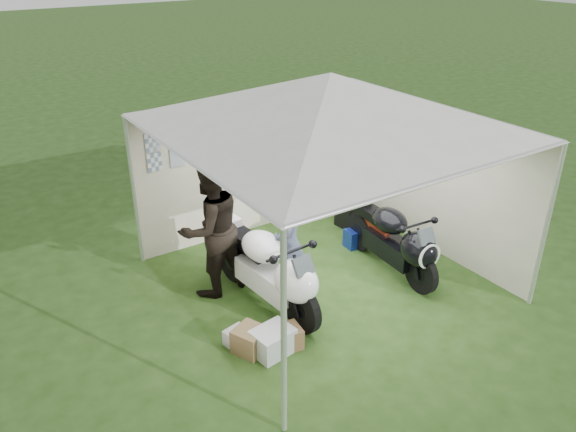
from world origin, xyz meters
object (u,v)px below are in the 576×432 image
canopy_tent (328,106)px  crate_0 (273,341)px  person_dark_jacket (211,228)px  crate_2 (237,337)px  motorcycle_white (270,268)px  person_blue_jacket (289,243)px  crate_1 (250,340)px  paddock_stand (357,237)px  motorcycle_black (395,239)px  crate_3 (284,338)px  equipment_box (352,213)px

canopy_tent → crate_0: canopy_tent is taller
canopy_tent → person_dark_jacket: canopy_tent is taller
crate_2 → canopy_tent: bearing=18.8°
motorcycle_white → person_blue_jacket: person_blue_jacket is taller
crate_0 → crate_1: bearing=141.2°
paddock_stand → crate_1: crate_1 is taller
motorcycle_black → crate_0: 2.55m
paddock_stand → crate_0: size_ratio=0.82×
motorcycle_white → crate_0: (-0.47, -0.81, -0.44)m
person_blue_jacket → crate_3: person_blue_jacket is taller
crate_2 → paddock_stand: bearing=21.4°
paddock_stand → equipment_box: equipment_box is taller
person_dark_jacket → crate_0: 1.79m
paddock_stand → person_dark_jacket: (-2.50, 0.12, 0.83)m
canopy_tent → person_dark_jacket: (-1.44, 0.63, -1.60)m
paddock_stand → person_blue_jacket: (-1.74, -0.65, 0.73)m
person_dark_jacket → crate_3: (0.13, -1.60, -0.84)m
crate_1 → person_blue_jacket: bearing=33.1°
motorcycle_black → crate_2: 2.78m
paddock_stand → person_blue_jacket: size_ratio=0.22×
motorcycle_black → crate_1: (-2.67, -0.38, -0.40)m
motorcycle_white → person_blue_jacket: size_ratio=1.24×
person_blue_jacket → crate_1: size_ratio=5.05×
motorcycle_white → person_blue_jacket: 0.42m
equipment_box → person_dark_jacket: bearing=-170.1°
equipment_box → crate_2: equipment_box is taller
motorcycle_white → equipment_box: bearing=23.1°
crate_0 → crate_2: (-0.29, 0.37, -0.06)m
person_blue_jacket → crate_0: person_blue_jacket is taller
canopy_tent → crate_1: bearing=-154.7°
person_blue_jacket → equipment_box: person_blue_jacket is taller
canopy_tent → crate_0: bearing=-146.6°
crate_0 → crate_2: size_ratio=1.72×
canopy_tent → person_dark_jacket: bearing=156.5°
motorcycle_white → equipment_box: 2.79m
motorcycle_black → crate_1: size_ratio=5.78×
motorcycle_white → equipment_box: motorcycle_white is taller
canopy_tent → paddock_stand: size_ratio=14.36×
paddock_stand → crate_3: bearing=-148.0°
person_blue_jacket → motorcycle_black: bearing=118.0°
crate_3 → motorcycle_black: bearing=13.8°
motorcycle_black → paddock_stand: (0.07, 0.91, -0.41)m
person_dark_jacket → crate_3: size_ratio=4.82×
paddock_stand → crate_3: size_ratio=0.97×
canopy_tent → paddock_stand: canopy_tent is taller
motorcycle_black → person_blue_jacket: (-1.67, 0.26, 0.33)m
crate_1 → motorcycle_white: bearing=42.8°
motorcycle_black → equipment_box: 1.64m
motorcycle_white → crate_1: bearing=-142.0°
crate_3 → crate_1: bearing=154.2°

